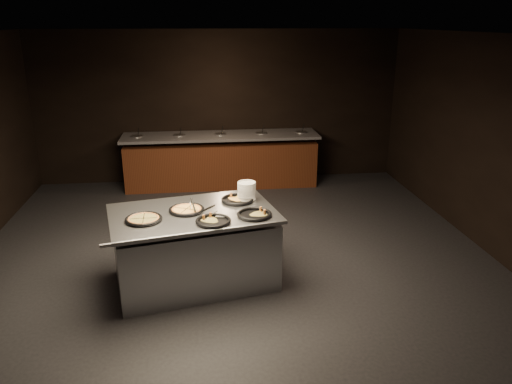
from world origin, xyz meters
TOP-DOWN VIEW (x-y plane):
  - room at (0.00, 0.00)m, footprint 7.02×8.02m
  - salad_bar at (0.00, 3.56)m, footprint 3.70×0.83m
  - serving_counter at (-0.52, -0.19)m, footprint 2.12×1.60m
  - plate_stack at (0.15, 0.17)m, footprint 0.23×0.23m
  - pan_veggie_whole at (-1.07, -0.39)m, footprint 0.42×0.42m
  - pan_cheese_whole at (-0.59, -0.15)m, footprint 0.42×0.42m
  - pan_cheese_slices_a at (0.03, 0.13)m, footprint 0.41×0.41m
  - pan_cheese_slices_b at (-0.29, -0.53)m, footprint 0.40×0.40m
  - pan_veggie_slices at (0.19, -0.39)m, footprint 0.40×0.40m
  - server_left at (-0.53, -0.15)m, footprint 0.14×0.30m
  - server_right at (-0.31, -0.37)m, footprint 0.31×0.13m

SIDE VIEW (x-z plane):
  - salad_bar at x=0.00m, z-range -0.15..1.03m
  - serving_counter at x=-0.52m, z-range -0.02..0.90m
  - pan_cheese_slices_a at x=0.03m, z-range 0.92..0.96m
  - pan_veggie_slices at x=0.19m, z-range 0.92..0.96m
  - pan_cheese_slices_b at x=-0.29m, z-range 0.92..0.96m
  - pan_veggie_whole at x=-1.07m, z-range 0.92..0.96m
  - pan_cheese_whole at x=-0.59m, z-range 0.92..0.96m
  - server_left at x=-0.53m, z-range 0.91..1.06m
  - server_right at x=-0.31m, z-range 0.92..1.07m
  - plate_stack at x=0.15m, z-range 0.92..1.14m
  - room at x=0.00m, z-range -0.01..2.91m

